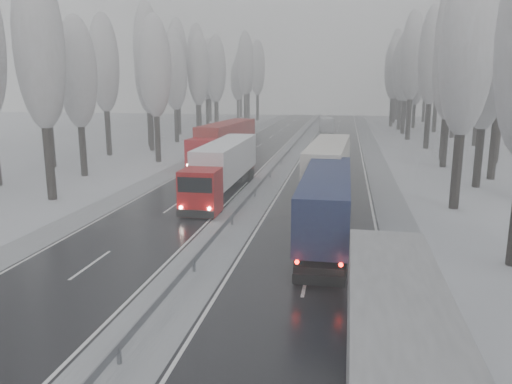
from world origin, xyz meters
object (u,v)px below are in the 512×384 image
(truck_red_white, at_px, (224,165))
(truck_cream_box, at_px, (329,163))
(truck_grey_tarp, at_px, (396,349))
(truck_blue_box, at_px, (327,199))
(truck_red_red, at_px, (224,140))
(box_truck_distant, at_px, (326,125))

(truck_red_white, bearing_deg, truck_cream_box, 11.48)
(truck_cream_box, relative_size, truck_red_white, 1.04)
(truck_cream_box, xyz_separation_m, truck_red_white, (-8.22, -1.73, -0.09))
(truck_grey_tarp, height_order, truck_blue_box, truck_blue_box)
(truck_cream_box, height_order, truck_red_white, truck_cream_box)
(truck_grey_tarp, xyz_separation_m, truck_red_red, (-14.72, 42.19, 0.31))
(truck_grey_tarp, bearing_deg, truck_blue_box, 98.75)
(truck_blue_box, height_order, box_truck_distant, truck_blue_box)
(truck_grey_tarp, bearing_deg, truck_cream_box, 95.79)
(box_truck_distant, height_order, truck_red_white, truck_red_white)
(truck_cream_box, height_order, truck_red_red, truck_red_red)
(truck_grey_tarp, relative_size, truck_red_white, 0.94)
(box_truck_distant, distance_m, truck_red_red, 38.40)
(box_truck_distant, xyz_separation_m, truck_red_white, (-5.92, -53.09, 1.06))
(truck_blue_box, xyz_separation_m, truck_red_white, (-8.52, 10.28, 0.07))
(truck_cream_box, distance_m, truck_red_white, 8.40)
(truck_red_red, bearing_deg, box_truck_distant, 80.32)
(truck_blue_box, bearing_deg, truck_cream_box, 91.51)
(box_truck_distant, bearing_deg, truck_red_red, -111.24)
(truck_cream_box, distance_m, box_truck_distant, 51.43)
(truck_grey_tarp, relative_size, truck_red_red, 0.87)
(truck_blue_box, xyz_separation_m, truck_red_red, (-12.39, 26.27, 0.22))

